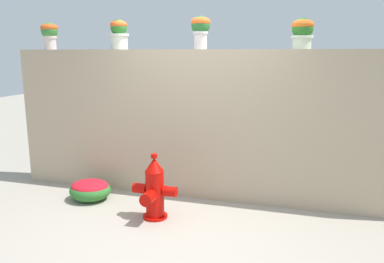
{
  "coord_description": "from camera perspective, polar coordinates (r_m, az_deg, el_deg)",
  "views": [
    {
      "loc": [
        1.32,
        -3.93,
        2.03
      ],
      "look_at": [
        -0.11,
        0.94,
        0.97
      ],
      "focal_mm": 35.61,
      "sensor_mm": 36.0,
      "label": 1
    }
  ],
  "objects": [
    {
      "name": "ground_plane",
      "position": [
        4.61,
        -1.99,
        -14.28
      ],
      "size": [
        24.0,
        24.0,
        0.0
      ],
      "primitive_type": "plane",
      "color": "#9F9689"
    },
    {
      "name": "stone_wall",
      "position": [
        5.33,
        1.78,
        1.03
      ],
      "size": [
        5.65,
        0.35,
        2.07
      ],
      "primitive_type": "cube",
      "color": "tan",
      "rests_on": "ground"
    },
    {
      "name": "potted_plant_0",
      "position": [
        6.34,
        -20.56,
        13.72
      ],
      "size": [
        0.26,
        0.26,
        0.4
      ],
      "color": "beige",
      "rests_on": "stone_wall"
    },
    {
      "name": "potted_plant_1",
      "position": [
        5.7,
        -10.9,
        14.32
      ],
      "size": [
        0.28,
        0.28,
        0.42
      ],
      "color": "silver",
      "rests_on": "stone_wall"
    },
    {
      "name": "potted_plant_2",
      "position": [
        5.24,
        1.29,
        15.27
      ],
      "size": [
        0.26,
        0.26,
        0.44
      ],
      "color": "beige",
      "rests_on": "stone_wall"
    },
    {
      "name": "potted_plant_3",
      "position": [
        5.06,
        16.22,
        14.24
      ],
      "size": [
        0.27,
        0.27,
        0.38
      ],
      "color": "beige",
      "rests_on": "stone_wall"
    },
    {
      "name": "fire_hydrant",
      "position": [
        4.76,
        -5.68,
        -8.71
      ],
      "size": [
        0.56,
        0.45,
        0.82
      ],
      "color": "#C60A05",
      "rests_on": "ground"
    },
    {
      "name": "flower_bush_left",
      "position": [
        5.57,
        -15.02,
        -8.34
      ],
      "size": [
        0.58,
        0.52,
        0.29
      ],
      "color": "#2E702C",
      "rests_on": "ground"
    }
  ]
}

